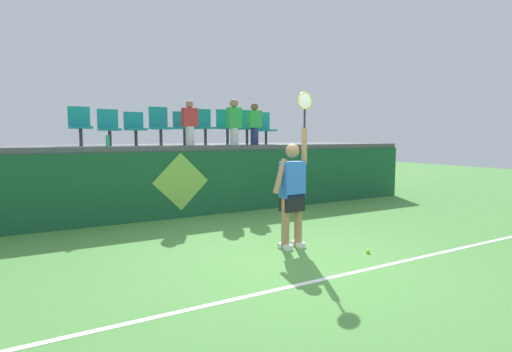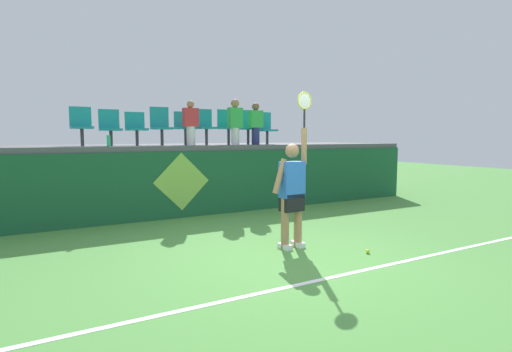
{
  "view_description": "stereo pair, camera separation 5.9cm",
  "coord_description": "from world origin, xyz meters",
  "px_view_note": "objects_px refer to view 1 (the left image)",
  "views": [
    {
      "loc": [
        -3.29,
        -4.72,
        1.77
      ],
      "look_at": [
        0.17,
        1.3,
        1.1
      ],
      "focal_mm": 28.06,
      "sensor_mm": 36.0,
      "label": 1
    },
    {
      "loc": [
        -3.24,
        -4.75,
        1.77
      ],
      "look_at": [
        0.17,
        1.3,
        1.1
      ],
      "focal_mm": 28.06,
      "sensor_mm": 36.0,
      "label": 2
    }
  ],
  "objects_px": {
    "spectator_0": "(234,121)",
    "water_bottle": "(108,141)",
    "spectator_1": "(254,123)",
    "stadium_chair_2": "(135,127)",
    "stadium_chair_7": "(246,125)",
    "stadium_chair_8": "(264,127)",
    "spectator_2": "(190,122)",
    "stadium_chair_1": "(109,126)",
    "stadium_chair_3": "(160,124)",
    "tennis_ball": "(368,251)",
    "stadium_chair_0": "(80,124)",
    "stadium_chair_5": "(204,125)",
    "stadium_chair_6": "(226,125)",
    "stadium_chair_4": "(183,126)",
    "tennis_player": "(292,190)"
  },
  "relations": [
    {
      "from": "tennis_player",
      "to": "stadium_chair_6",
      "type": "distance_m",
      "value": 4.35
    },
    {
      "from": "spectator_1",
      "to": "stadium_chair_5",
      "type": "bearing_deg",
      "value": 157.95
    },
    {
      "from": "stadium_chair_6",
      "to": "stadium_chair_7",
      "type": "height_order",
      "value": "stadium_chair_7"
    },
    {
      "from": "stadium_chair_1",
      "to": "stadium_chair_7",
      "type": "bearing_deg",
      "value": 0.05
    },
    {
      "from": "stadium_chair_7",
      "to": "stadium_chair_8",
      "type": "xyz_separation_m",
      "value": [
        0.58,
        0.0,
        -0.03
      ]
    },
    {
      "from": "stadium_chair_7",
      "to": "stadium_chair_3",
      "type": "bearing_deg",
      "value": 179.97
    },
    {
      "from": "spectator_0",
      "to": "spectator_2",
      "type": "distance_m",
      "value": 1.14
    },
    {
      "from": "stadium_chair_2",
      "to": "stadium_chair_3",
      "type": "distance_m",
      "value": 0.58
    },
    {
      "from": "tennis_player",
      "to": "stadium_chair_7",
      "type": "height_order",
      "value": "tennis_player"
    },
    {
      "from": "stadium_chair_8",
      "to": "stadium_chair_2",
      "type": "bearing_deg",
      "value": -179.84
    },
    {
      "from": "spectator_0",
      "to": "stadium_chair_4",
      "type": "bearing_deg",
      "value": 158.52
    },
    {
      "from": "stadium_chair_0",
      "to": "stadium_chair_6",
      "type": "distance_m",
      "value": 3.44
    },
    {
      "from": "stadium_chair_8",
      "to": "spectator_1",
      "type": "distance_m",
      "value": 0.76
    },
    {
      "from": "stadium_chair_1",
      "to": "stadium_chair_3",
      "type": "distance_m",
      "value": 1.14
    },
    {
      "from": "stadium_chair_7",
      "to": "stadium_chair_8",
      "type": "bearing_deg",
      "value": 0.05
    },
    {
      "from": "stadium_chair_2",
      "to": "spectator_0",
      "type": "xyz_separation_m",
      "value": [
        2.29,
        -0.45,
        0.16
      ]
    },
    {
      "from": "stadium_chair_4",
      "to": "stadium_chair_8",
      "type": "relative_size",
      "value": 0.94
    },
    {
      "from": "tennis_ball",
      "to": "stadium_chair_2",
      "type": "bearing_deg",
      "value": 114.97
    },
    {
      "from": "spectator_0",
      "to": "water_bottle",
      "type": "bearing_deg",
      "value": -174.84
    },
    {
      "from": "tennis_ball",
      "to": "stadium_chair_5",
      "type": "xyz_separation_m",
      "value": [
        -0.62,
        4.95,
        2.05
      ]
    },
    {
      "from": "tennis_ball",
      "to": "stadium_chair_5",
      "type": "bearing_deg",
      "value": 97.09
    },
    {
      "from": "tennis_player",
      "to": "spectator_0",
      "type": "relative_size",
      "value": 2.23
    },
    {
      "from": "tennis_player",
      "to": "stadium_chair_0",
      "type": "relative_size",
      "value": 2.95
    },
    {
      "from": "stadium_chair_2",
      "to": "stadium_chair_8",
      "type": "distance_m",
      "value": 3.44
    },
    {
      "from": "stadium_chair_7",
      "to": "spectator_1",
      "type": "xyz_separation_m",
      "value": [
        0.0,
        -0.48,
        0.04
      ]
    },
    {
      "from": "tennis_ball",
      "to": "stadium_chair_6",
      "type": "distance_m",
      "value": 5.36
    },
    {
      "from": "tennis_ball",
      "to": "stadium_chair_2",
      "type": "relative_size",
      "value": 0.09
    },
    {
      "from": "stadium_chair_8",
      "to": "spectator_2",
      "type": "xyz_separation_m",
      "value": [
        -2.29,
        -0.44,
        0.07
      ]
    },
    {
      "from": "stadium_chair_3",
      "to": "stadium_chair_1",
      "type": "bearing_deg",
      "value": -179.78
    },
    {
      "from": "stadium_chair_1",
      "to": "stadium_chair_2",
      "type": "height_order",
      "value": "stadium_chair_1"
    },
    {
      "from": "spectator_1",
      "to": "stadium_chair_2",
      "type": "bearing_deg",
      "value": 170.72
    },
    {
      "from": "stadium_chair_1",
      "to": "stadium_chair_5",
      "type": "relative_size",
      "value": 0.91
    },
    {
      "from": "water_bottle",
      "to": "stadium_chair_7",
      "type": "xyz_separation_m",
      "value": [
        3.58,
        0.73,
        0.38
      ]
    },
    {
      "from": "stadium_chair_1",
      "to": "spectator_2",
      "type": "distance_m",
      "value": 1.77
    },
    {
      "from": "stadium_chair_3",
      "to": "spectator_1",
      "type": "xyz_separation_m",
      "value": [
        2.28,
        -0.48,
        0.05
      ]
    },
    {
      "from": "water_bottle",
      "to": "spectator_2",
      "type": "height_order",
      "value": "spectator_2"
    },
    {
      "from": "tennis_ball",
      "to": "stadium_chair_7",
      "type": "height_order",
      "value": "stadium_chair_7"
    },
    {
      "from": "stadium_chair_0",
      "to": "stadium_chair_3",
      "type": "xyz_separation_m",
      "value": [
        1.72,
        0.01,
        0.02
      ]
    },
    {
      "from": "stadium_chair_2",
      "to": "spectator_1",
      "type": "xyz_separation_m",
      "value": [
        2.86,
        -0.47,
        0.12
      ]
    },
    {
      "from": "stadium_chair_8",
      "to": "spectator_1",
      "type": "relative_size",
      "value": 0.83
    },
    {
      "from": "stadium_chair_7",
      "to": "spectator_0",
      "type": "bearing_deg",
      "value": -140.91
    },
    {
      "from": "tennis_ball",
      "to": "stadium_chair_4",
      "type": "height_order",
      "value": "stadium_chair_4"
    },
    {
      "from": "tennis_ball",
      "to": "stadium_chair_0",
      "type": "bearing_deg",
      "value": 124.86
    },
    {
      "from": "stadium_chair_7",
      "to": "spectator_1",
      "type": "height_order",
      "value": "spectator_1"
    },
    {
      "from": "stadium_chair_3",
      "to": "spectator_1",
      "type": "height_order",
      "value": "spectator_1"
    },
    {
      "from": "stadium_chair_7",
      "to": "spectator_0",
      "type": "xyz_separation_m",
      "value": [
        -0.56,
        -0.46,
        0.09
      ]
    },
    {
      "from": "stadium_chair_2",
      "to": "spectator_1",
      "type": "bearing_deg",
      "value": -9.28
    },
    {
      "from": "tennis_ball",
      "to": "spectator_1",
      "type": "xyz_separation_m",
      "value": [
        0.55,
        4.48,
        2.09
      ]
    },
    {
      "from": "tennis_ball",
      "to": "stadium_chair_5",
      "type": "height_order",
      "value": "stadium_chair_5"
    },
    {
      "from": "stadium_chair_3",
      "to": "stadium_chair_5",
      "type": "bearing_deg",
      "value": -0.2
    }
  ]
}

